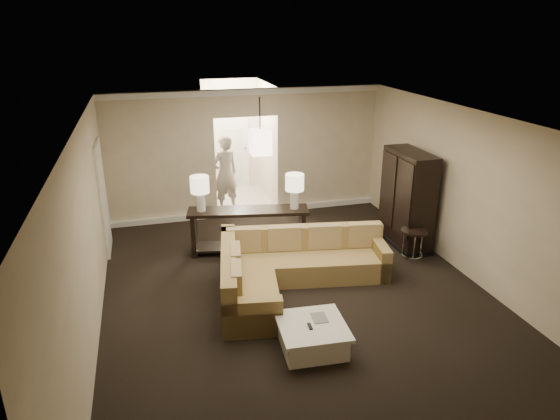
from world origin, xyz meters
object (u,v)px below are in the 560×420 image
object	(u,v)px
armoire	(407,201)
drink_table	(413,238)
sectional_sofa	(287,268)
person	(225,170)
coffee_table	(312,336)
console_table	(249,227)

from	to	relation	value
armoire	drink_table	size ratio (longest dim) A/B	3.14
armoire	sectional_sofa	bearing A→B (deg)	-159.16
drink_table	person	size ratio (longest dim) A/B	0.30
coffee_table	drink_table	distance (m)	3.32
sectional_sofa	coffee_table	distance (m)	1.69
sectional_sofa	console_table	distance (m)	1.52
sectional_sofa	coffee_table	size ratio (longest dim) A/B	3.27
drink_table	person	xyz separation A→B (m)	(-2.85, 3.43, 0.55)
console_table	person	size ratio (longest dim) A/B	1.16
sectional_sofa	person	size ratio (longest dim) A/B	1.59
console_table	armoire	size ratio (longest dim) A/B	1.22
armoire	drink_table	xyz separation A→B (m)	(-0.19, -0.68, -0.47)
person	console_table	bearing A→B (deg)	69.30
sectional_sofa	drink_table	size ratio (longest dim) A/B	5.23
sectional_sofa	console_table	xyz separation A→B (m)	(-0.33, 1.47, 0.18)
console_table	sectional_sofa	bearing A→B (deg)	-66.27
coffee_table	armoire	world-z (taller)	armoire
drink_table	person	world-z (taller)	person
coffee_table	console_table	bearing A→B (deg)	93.38
person	armoire	bearing A→B (deg)	116.21
sectional_sofa	drink_table	distance (m)	2.50
coffee_table	person	distance (m)	5.51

